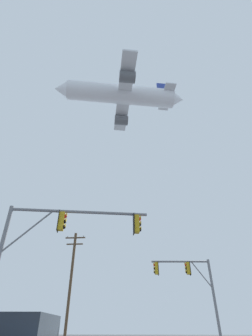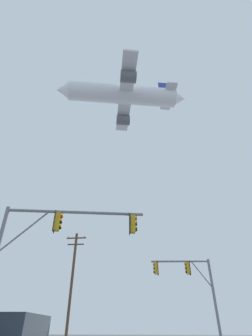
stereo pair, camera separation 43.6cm
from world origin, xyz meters
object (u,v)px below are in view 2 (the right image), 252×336
Objects in this scene: signal_pole_near at (51,239)px; utility_pole at (72,280)px; airplane at (122,95)px; signal_pole_far at (191,280)px.

utility_pole reaches higher than signal_pole_near.
signal_pole_near is 0.22× the size of airplane.
utility_pole reaches higher than signal_pole_far.
airplane reaches higher than signal_pole_near.
signal_pole_far is (7.74, 10.07, -0.37)m from signal_pole_near.
utility_pole is at bearing 102.07° from signal_pole_near.
airplane reaches higher than signal_pole_far.
signal_pole_near is 51.09m from airplane.
signal_pole_near is 1.12× the size of signal_pole_far.
signal_pole_near is at bearing -90.39° from airplane.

